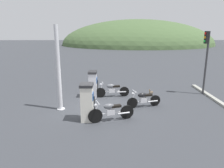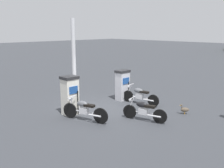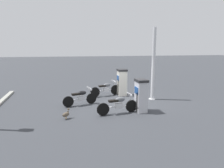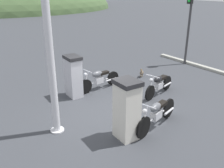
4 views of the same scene
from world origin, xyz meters
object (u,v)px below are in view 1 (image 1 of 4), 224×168
motorcycle_far_pump (112,90)px  motorcycle_extra (143,99)px  fuel_pump_near (87,102)px  canopy_support_pole (59,70)px  motorcycle_near_pump (111,111)px  fuel_pump_far (93,84)px  wandering_duck (151,92)px  roadside_traffic_light (206,52)px

motorcycle_far_pump → motorcycle_extra: motorcycle_far_pump is taller
fuel_pump_near → canopy_support_pole: 2.34m
motorcycle_near_pump → motorcycle_extra: size_ratio=1.12×
fuel_pump_near → canopy_support_pole: canopy_support_pole is taller
fuel_pump_far → wandering_duck: fuel_pump_far is taller
canopy_support_pole → wandering_duck: bearing=23.6°
motorcycle_extra → wandering_duck: 2.09m
fuel_pump_far → canopy_support_pole: canopy_support_pole is taller
fuel_pump_far → fuel_pump_near: bearing=-90.0°
motorcycle_extra → canopy_support_pole: bearing=-176.4°
fuel_pump_near → motorcycle_far_pump: 3.61m
motorcycle_near_pump → motorcycle_extra: 2.43m
fuel_pump_far → roadside_traffic_light: roadside_traffic_light is taller
roadside_traffic_light → canopy_support_pole: size_ratio=0.92×
fuel_pump_near → motorcycle_near_pump: fuel_pump_near is taller
roadside_traffic_light → motorcycle_near_pump: bearing=-145.3°
motorcycle_near_pump → wandering_duck: bearing=55.8°
fuel_pump_near → motorcycle_far_pump: fuel_pump_near is taller
motorcycle_near_pump → roadside_traffic_light: roadside_traffic_light is taller
wandering_duck → motorcycle_extra: bearing=-111.6°
motorcycle_near_pump → wandering_duck: motorcycle_near_pump is taller
motorcycle_extra → motorcycle_far_pump: bearing=132.8°
wandering_duck → fuel_pump_far: bearing=-176.4°
motorcycle_extra → wandering_duck: motorcycle_extra is taller
wandering_duck → roadside_traffic_light: size_ratio=0.12×
fuel_pump_far → canopy_support_pole: size_ratio=0.38×
wandering_duck → roadside_traffic_light: roadside_traffic_light is taller
wandering_duck → canopy_support_pole: 5.78m
motorcycle_extra → canopy_support_pole: 4.55m
fuel_pump_near → motorcycle_near_pump: size_ratio=0.84×
fuel_pump_near → roadside_traffic_light: size_ratio=0.44×
motorcycle_extra → wandering_duck: size_ratio=4.09×
motorcycle_near_pump → motorcycle_far_pump: bearing=88.6°
fuel_pump_near → roadside_traffic_light: 8.00m
fuel_pump_near → canopy_support_pole: size_ratio=0.41×
wandering_duck → roadside_traffic_light: bearing=5.6°
motorcycle_far_pump → fuel_pump_near: bearing=-108.4°
motorcycle_extra → roadside_traffic_light: roadside_traffic_light is taller
motorcycle_extra → motorcycle_near_pump: bearing=-134.9°
fuel_pump_far → roadside_traffic_light: (6.77, 0.54, 1.82)m
fuel_pump_far → roadside_traffic_light: 7.03m
motorcycle_extra → roadside_traffic_light: size_ratio=0.47×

